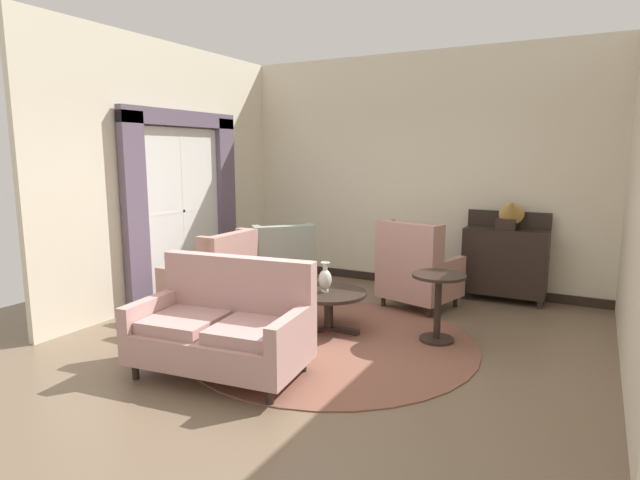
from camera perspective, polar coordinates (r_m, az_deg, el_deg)
ground at (r=5.14m, az=-0.34°, el=-12.19°), size 8.31×8.31×0.00m
wall_back at (r=7.52m, az=10.58°, el=7.37°), size 5.40×0.08×3.28m
wall_left at (r=7.06m, az=-15.91°, el=7.04°), size 0.08×4.16×3.28m
baseboard_back at (r=7.69m, az=10.10°, el=-4.49°), size 5.24×0.03×0.12m
area_rug at (r=5.38m, az=1.21°, el=-11.08°), size 2.94×2.94×0.01m
window_with_curtains at (r=7.08m, az=-14.74°, el=4.38°), size 0.12×2.02×2.43m
coffee_table at (r=5.59m, az=0.97°, el=-6.53°), size 0.82×0.82×0.44m
porcelain_vase at (r=5.53m, az=0.56°, el=-4.29°), size 0.14×0.14×0.32m
settee at (r=4.61m, az=-10.58°, el=-9.52°), size 1.56×0.97×0.99m
armchair_foreground_right at (r=6.19m, az=-11.50°, el=-4.48°), size 0.88×0.81×1.02m
armchair_near_sideboard at (r=6.67m, az=-4.32°, el=-3.16°), size 1.11×1.11×1.03m
armchair_near_window at (r=6.48m, az=10.52°, el=-3.50°), size 0.99×0.98×1.09m
side_table at (r=5.39m, az=12.84°, el=-6.57°), size 0.54×0.54×0.71m
sideboard at (r=7.07m, az=19.64°, el=-2.16°), size 1.03×0.35×1.16m
gramophone at (r=6.88m, az=20.20°, el=2.90°), size 0.35×0.43×0.48m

